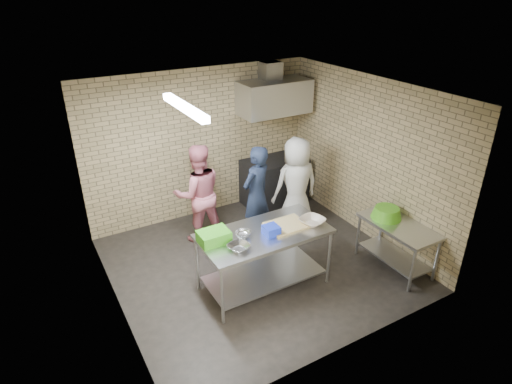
% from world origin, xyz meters
% --- Properties ---
extents(floor, '(4.20, 4.20, 0.00)m').
position_xyz_m(floor, '(0.00, 0.00, 0.00)').
color(floor, black).
rests_on(floor, ground).
extents(ceiling, '(4.20, 4.20, 0.00)m').
position_xyz_m(ceiling, '(0.00, 0.00, 2.70)').
color(ceiling, black).
rests_on(ceiling, ground).
extents(back_wall, '(4.20, 0.06, 2.70)m').
position_xyz_m(back_wall, '(0.00, 2.00, 1.35)').
color(back_wall, tan).
rests_on(back_wall, ground).
extents(front_wall, '(4.20, 0.06, 2.70)m').
position_xyz_m(front_wall, '(0.00, -2.00, 1.35)').
color(front_wall, tan).
rests_on(front_wall, ground).
extents(left_wall, '(0.06, 4.00, 2.70)m').
position_xyz_m(left_wall, '(-2.10, 0.00, 1.35)').
color(left_wall, tan).
rests_on(left_wall, ground).
extents(right_wall, '(0.06, 4.00, 2.70)m').
position_xyz_m(right_wall, '(2.10, 0.00, 1.35)').
color(right_wall, tan).
rests_on(right_wall, ground).
extents(prep_table, '(1.80, 0.90, 0.90)m').
position_xyz_m(prep_table, '(-0.17, -0.49, 0.45)').
color(prep_table, '#B8BBBF').
rests_on(prep_table, floor).
extents(side_counter, '(0.60, 1.20, 0.75)m').
position_xyz_m(side_counter, '(1.80, -1.10, 0.38)').
color(side_counter, silver).
rests_on(side_counter, floor).
extents(stove, '(1.20, 0.70, 0.90)m').
position_xyz_m(stove, '(1.35, 1.65, 0.45)').
color(stove, black).
rests_on(stove, floor).
extents(range_hood, '(1.30, 0.60, 0.60)m').
position_xyz_m(range_hood, '(1.35, 1.70, 2.10)').
color(range_hood, silver).
rests_on(range_hood, back_wall).
extents(hood_duct, '(0.35, 0.30, 0.30)m').
position_xyz_m(hood_duct, '(1.35, 1.85, 2.55)').
color(hood_duct, '#A5A8AD').
rests_on(hood_duct, back_wall).
extents(wall_shelf, '(0.80, 0.20, 0.04)m').
position_xyz_m(wall_shelf, '(1.65, 1.89, 1.92)').
color(wall_shelf, '#3F2B19').
rests_on(wall_shelf, back_wall).
extents(fluorescent_fixture, '(0.10, 1.25, 0.08)m').
position_xyz_m(fluorescent_fixture, '(-1.00, 0.00, 2.64)').
color(fluorescent_fixture, white).
rests_on(fluorescent_fixture, ceiling).
extents(green_crate, '(0.40, 0.30, 0.16)m').
position_xyz_m(green_crate, '(-0.87, -0.37, 0.98)').
color(green_crate, green).
rests_on(green_crate, prep_table).
extents(blue_tub, '(0.20, 0.20, 0.13)m').
position_xyz_m(blue_tub, '(-0.12, -0.59, 0.97)').
color(blue_tub, '#1A32C3').
rests_on(blue_tub, prep_table).
extents(cutting_board, '(0.55, 0.42, 0.03)m').
position_xyz_m(cutting_board, '(0.18, -0.51, 0.92)').
color(cutting_board, '#D2BB79').
rests_on(cutting_board, prep_table).
extents(mixing_bowl_a, '(0.34, 0.34, 0.07)m').
position_xyz_m(mixing_bowl_a, '(-0.67, -0.69, 0.94)').
color(mixing_bowl_a, '#A9ABB0').
rests_on(mixing_bowl_a, prep_table).
extents(mixing_bowl_b, '(0.26, 0.26, 0.07)m').
position_xyz_m(mixing_bowl_b, '(-0.47, -0.44, 0.93)').
color(mixing_bowl_b, '#B5B8BC').
rests_on(mixing_bowl_b, prep_table).
extents(ceramic_bowl, '(0.42, 0.42, 0.08)m').
position_xyz_m(ceramic_bowl, '(0.53, -0.64, 0.94)').
color(ceramic_bowl, '#C0B19A').
rests_on(ceramic_bowl, prep_table).
extents(green_basin, '(0.46, 0.46, 0.17)m').
position_xyz_m(green_basin, '(1.78, -0.85, 0.83)').
color(green_basin, '#59C626').
rests_on(green_basin, side_counter).
extents(bottle_red, '(0.07, 0.07, 0.18)m').
position_xyz_m(bottle_red, '(1.40, 1.89, 2.03)').
color(bottle_red, '#B22619').
rests_on(bottle_red, wall_shelf).
extents(bottle_green, '(0.06, 0.06, 0.15)m').
position_xyz_m(bottle_green, '(1.80, 1.89, 2.02)').
color(bottle_green, green).
rests_on(bottle_green, wall_shelf).
extents(man_navy, '(0.72, 0.60, 1.68)m').
position_xyz_m(man_navy, '(0.37, 0.65, 0.84)').
color(man_navy, black).
rests_on(man_navy, floor).
extents(woman_pink, '(0.92, 0.76, 1.70)m').
position_xyz_m(woman_pink, '(-0.45, 1.14, 0.85)').
color(woman_pink, '#C96A7D').
rests_on(woman_pink, floor).
extents(woman_white, '(0.88, 0.62, 1.69)m').
position_xyz_m(woman_white, '(1.14, 0.62, 0.84)').
color(woman_white, white).
rests_on(woman_white, floor).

